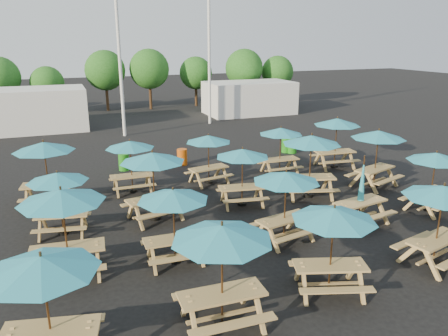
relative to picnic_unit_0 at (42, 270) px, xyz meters
name	(u,v)px	position (x,y,z in m)	size (l,w,h in m)	color
ground	(239,207)	(6.49, 6.17, -2.01)	(120.00, 120.00, 0.00)	black
picnic_unit_0	(42,270)	(0.00, 0.00, 0.00)	(2.50, 2.50, 2.32)	#A47849
picnic_unit_1	(62,201)	(0.43, 3.33, 0.09)	(2.36, 2.36, 2.42)	#A47849
picnic_unit_2	(58,181)	(0.35, 6.08, -0.21)	(2.21, 2.21, 2.08)	#A47849
picnic_unit_3	(44,150)	(-0.02, 9.00, 0.10)	(2.52, 2.52, 2.44)	#A47849
picnic_unit_4	(222,239)	(3.45, -0.08, 0.06)	(2.22, 2.22, 2.39)	#A47849
picnic_unit_5	(173,199)	(3.22, 3.02, -0.13)	(2.01, 2.01, 2.16)	#A47849
picnic_unit_6	(153,161)	(3.36, 6.17, 0.09)	(2.60, 2.60, 2.42)	#A47849
picnic_unit_7	(130,147)	(3.12, 9.29, -0.14)	(1.95, 1.95, 2.15)	#A47849
picnic_unit_8	(334,219)	(6.37, 0.19, -0.06)	(2.57, 2.57, 2.25)	#A47849
picnic_unit_9	(286,181)	(6.71, 3.12, -0.06)	(2.39, 2.39, 2.25)	#A47849
picnic_unit_10	(242,156)	(6.70, 6.34, -0.11)	(2.27, 2.27, 2.19)	#A47849
picnic_unit_11	(208,141)	(6.39, 9.22, -0.16)	(2.26, 2.26, 2.13)	#A47849
picnic_unit_12	(443,196)	(9.88, 0.31, 0.00)	(2.52, 2.52, 2.32)	#A47849
picnic_unit_13	(361,196)	(9.74, 3.39, -1.03)	(2.08, 1.89, 2.37)	#A47849
picnic_unit_14	(311,143)	(9.52, 6.22, 0.16)	(2.82, 2.82, 2.50)	#A47849
picnic_unit_15	(281,134)	(9.87, 9.31, -0.12)	(2.01, 2.01, 2.18)	#A47849
picnic_unit_17	(436,160)	(12.82, 3.36, -0.10)	(2.46, 2.46, 2.20)	#A47849
picnic_unit_18	(378,138)	(12.73, 6.27, 0.10)	(2.78, 2.78, 2.44)	#A47849
picnic_unit_19	(337,125)	(12.87, 9.32, 0.09)	(2.44, 2.44, 2.42)	#A47849
waste_bin_0	(124,162)	(3.28, 12.51, -1.61)	(0.49, 0.49, 0.79)	#1E8418
waste_bin_1	(182,157)	(6.10, 12.39, -1.61)	(0.49, 0.49, 0.79)	#CB520B
waste_bin_2	(292,146)	(12.33, 12.47, -1.61)	(0.49, 0.49, 0.79)	#1E8418
waste_bin_3	(286,145)	(12.10, 12.73, -1.61)	(0.49, 0.49, 0.79)	#1E8418
mast_0	(118,38)	(4.49, 20.17, 3.99)	(0.20, 0.20, 12.00)	silver
mast_1	(209,38)	(10.99, 22.17, 3.99)	(0.20, 0.20, 12.00)	silver
event_tent_0	(23,110)	(-1.51, 24.17, -0.61)	(8.00, 4.00, 2.80)	silver
event_tent_1	(249,98)	(15.49, 25.17, -0.71)	(7.00, 4.00, 2.60)	silver
tree_2	(47,83)	(0.10, 29.82, 0.62)	(2.59, 2.59, 3.93)	#382314
tree_3	(105,70)	(4.74, 30.89, 1.40)	(3.36, 3.36, 5.09)	#382314
tree_4	(149,69)	(8.39, 30.43, 1.45)	(3.41, 3.41, 5.17)	#382314
tree_5	(196,73)	(12.72, 30.85, 0.97)	(2.94, 2.94, 4.45)	#382314
tree_6	(244,68)	(16.72, 29.07, 1.42)	(3.38, 3.38, 5.13)	#382314
tree_7	(277,72)	(20.12, 29.09, 0.99)	(2.95, 2.95, 4.48)	#382314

